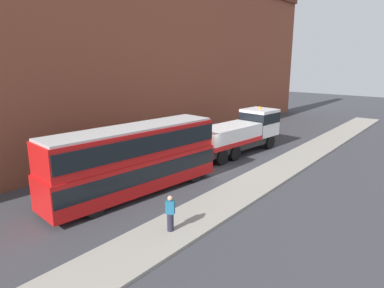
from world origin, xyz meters
TOP-DOWN VIEW (x-y plane):
  - ground_plane at (0.00, 0.00)m, footprint 120.00×120.00m
  - near_kerb at (0.00, -4.20)m, footprint 60.00×2.80m
  - building_facade at (0.00, 7.41)m, footprint 60.00×1.50m
  - recovery_tow_truck at (5.66, 0.53)m, footprint 10.24×3.55m
  - double_decker_bus at (-6.18, 0.58)m, footprint 11.20×3.67m
  - pedestrian_onlooker at (-8.43, -4.24)m, footprint 0.42×0.48m

SIDE VIEW (x-z plane):
  - ground_plane at x=0.00m, z-range 0.00..0.00m
  - near_kerb at x=0.00m, z-range 0.00..0.15m
  - pedestrian_onlooker at x=-8.43m, z-range 0.13..1.84m
  - recovery_tow_truck at x=5.66m, z-range -0.08..3.59m
  - double_decker_bus at x=-6.18m, z-range 0.20..4.26m
  - building_facade at x=0.00m, z-range 0.07..16.07m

